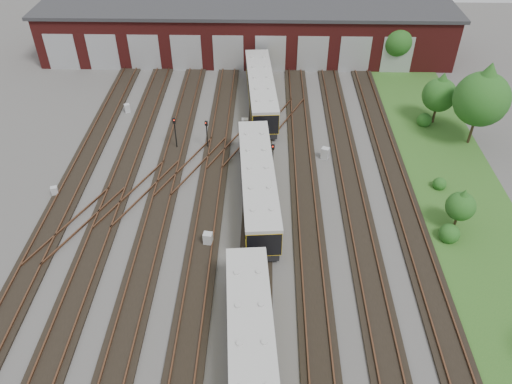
{
  "coord_description": "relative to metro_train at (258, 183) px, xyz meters",
  "views": [
    {
      "loc": [
        2.59,
        -22.44,
        26.51
      ],
      "look_at": [
        1.89,
        8.01,
        2.0
      ],
      "focal_mm": 35.0,
      "sensor_mm": 36.0,
      "label": 1
    }
  ],
  "objects": [
    {
      "name": "bush_2",
      "position": [
        16.65,
        12.52,
        -1.12
      ],
      "size": [
        1.47,
        1.47,
        1.47
      ],
      "primitive_type": "sphere",
      "color": "#1C4E16",
      "rests_on": "ground"
    },
    {
      "name": "track_network",
      "position": [
        -2.17,
        -8.76,
        -1.75
      ],
      "size": [
        30.4,
        70.0,
        0.33
      ],
      "color": "black",
      "rests_on": "ground"
    },
    {
      "name": "metro_train",
      "position": [
        0.0,
        0.0,
        0.0
      ],
      "size": [
        3.78,
        46.62,
        2.99
      ],
      "rotation": [
        0.0,
        0.0,
        0.08
      ],
      "color": "black",
      "rests_on": "ground"
    },
    {
      "name": "signal_mast_3",
      "position": [
        1.22,
        3.33,
        0.29
      ],
      "size": [
        0.28,
        0.26,
        3.39
      ],
      "rotation": [
        0.0,
        0.0,
        -0.2
      ],
      "color": "black",
      "rests_on": "ground"
    },
    {
      "name": "bush_1",
      "position": [
        15.48,
        2.09,
        -1.28
      ],
      "size": [
        1.15,
        1.15,
        1.15
      ],
      "primitive_type": "sphere",
      "color": "#1C4E16",
      "rests_on": "ground"
    },
    {
      "name": "relay_cabinet_4",
      "position": [
        6.08,
        6.28,
        -1.3
      ],
      "size": [
        0.84,
        0.78,
        1.12
      ],
      "primitive_type": "cube",
      "rotation": [
        0.0,
        0.0,
        -0.41
      ],
      "color": "#B1B3B6",
      "rests_on": "ground"
    },
    {
      "name": "signal_mast_0",
      "position": [
        -4.9,
        7.73,
        0.04
      ],
      "size": [
        0.28,
        0.27,
        2.96
      ],
      "rotation": [
        0.0,
        0.0,
        -0.42
      ],
      "color": "black",
      "rests_on": "ground"
    },
    {
      "name": "signal_mast_2",
      "position": [
        0.43,
        16.28,
        0.14
      ],
      "size": [
        0.31,
        0.29,
        3.1
      ],
      "rotation": [
        0.0,
        0.0,
        -0.38
      ],
      "color": "black",
      "rests_on": "ground"
    },
    {
      "name": "signal_mast_1",
      "position": [
        -7.83,
        7.59,
        0.26
      ],
      "size": [
        0.3,
        0.29,
        3.3
      ],
      "rotation": [
        0.0,
        0.0,
        0.29
      ],
      "color": "black",
      "rests_on": "ground"
    },
    {
      "name": "tree_2",
      "position": [
        20.15,
        9.21,
        3.47
      ],
      "size": [
        5.0,
        5.0,
        8.29
      ],
      "color": "#312516",
      "rests_on": "ground"
    },
    {
      "name": "relay_cabinet_1",
      "position": [
        -14.07,
        14.38,
        -1.4
      ],
      "size": [
        0.69,
        0.64,
        0.92
      ],
      "primitive_type": "cube",
      "rotation": [
        0.0,
        0.0,
        0.41
      ],
      "color": "#B1B3B6",
      "rests_on": "ground"
    },
    {
      "name": "relay_cabinet_0",
      "position": [
        -17.0,
        0.31,
        -1.42
      ],
      "size": [
        0.63,
        0.57,
        0.87
      ],
      "primitive_type": "cube",
      "rotation": [
        0.0,
        0.0,
        0.3
      ],
      "color": "#B1B3B6",
      "rests_on": "ground"
    },
    {
      "name": "maintenance_shed",
      "position": [
        -2.01,
        30.62,
        1.34
      ],
      "size": [
        51.0,
        12.5,
        6.35
      ],
      "color": "#541615",
      "rests_on": "ground"
    },
    {
      "name": "tree_1",
      "position": [
        17.68,
        12.97,
        1.68
      ],
      "size": [
        3.33,
        3.33,
        5.52
      ],
      "color": "#312516",
      "rests_on": "ground"
    },
    {
      "name": "relay_cabinet_3",
      "position": [
        -1.51,
        11.35,
        -1.31
      ],
      "size": [
        0.68,
        0.57,
        1.1
      ],
      "primitive_type": "cube",
      "rotation": [
        0.0,
        0.0,
        0.02
      ],
      "color": "#B1B3B6",
      "rests_on": "ground"
    },
    {
      "name": "bush_0",
      "position": [
        14.51,
        -4.22,
        -1.08
      ],
      "size": [
        1.56,
        1.56,
        1.56
      ],
      "primitive_type": "sphere",
      "color": "#1C4E16",
      "rests_on": "ground"
    },
    {
      "name": "grass_verge",
      "position": [
        17.0,
        0.65,
        -1.84
      ],
      "size": [
        8.0,
        55.0,
        0.05
      ],
      "primitive_type": "cube",
      "color": "#20501A",
      "rests_on": "ground"
    },
    {
      "name": "ground",
      "position": [
        -2.0,
        -9.35,
        -1.86
      ],
      "size": [
        120.0,
        120.0,
        0.0
      ],
      "primitive_type": "plane",
      "color": "#454240",
      "rests_on": "ground"
    },
    {
      "name": "tree_3",
      "position": [
        15.37,
        -2.84,
        0.52
      ],
      "size": [
        2.24,
        2.24,
        3.71
      ],
      "color": "#312516",
      "rests_on": "ground"
    },
    {
      "name": "relay_cabinet_2",
      "position": [
        -3.59,
        -5.2,
        -1.31
      ],
      "size": [
        0.73,
        0.64,
        1.1
      ],
      "primitive_type": "cube",
      "rotation": [
        0.0,
        0.0,
        -0.14
      ],
      "color": "#B1B3B6",
      "rests_on": "ground"
    },
    {
      "name": "tree_0",
      "position": [
        15.93,
        25.65,
        2.21
      ],
      "size": [
        3.82,
        3.82,
        6.34
      ],
      "color": "#312516",
      "rests_on": "ground"
    }
  ]
}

